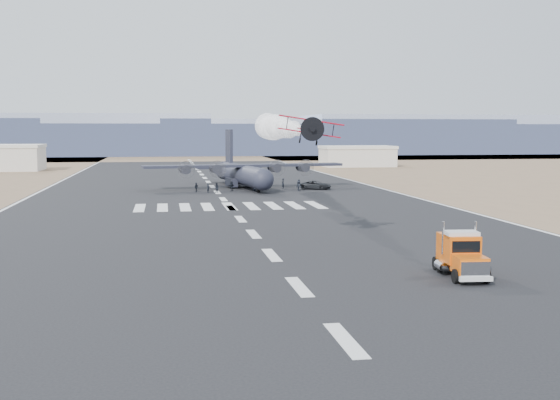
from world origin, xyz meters
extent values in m
plane|color=black|center=(0.00, 0.00, 0.00)|extent=(500.00, 500.00, 0.00)
cube|color=brown|center=(0.00, 230.00, 0.00)|extent=(500.00, 80.00, 0.00)
cube|color=#8A95AF|center=(-65.00, 260.00, 8.50)|extent=(150.00, 50.00, 17.00)
cube|color=#8A95AF|center=(0.00, 260.00, 6.50)|extent=(150.00, 50.00, 13.00)
cube|color=#8A95AF|center=(65.00, 260.00, 7.50)|extent=(150.00, 50.00, 15.00)
cube|color=#8A95AF|center=(130.00, 260.00, 8.50)|extent=(150.00, 50.00, 17.00)
cube|color=beige|center=(46.00, 150.00, 2.60)|extent=(20.00, 12.00, 5.20)
cube|color=beige|center=(46.00, 150.00, 5.50)|extent=(20.50, 12.50, 0.80)
cube|color=black|center=(11.99, 2.20, 0.50)|extent=(1.58, 6.19, 0.23)
cube|color=red|center=(11.73, -0.49, 1.22)|extent=(2.27, 2.35, 1.17)
cube|color=silver|center=(11.62, -1.61, 1.13)|extent=(1.99, 0.33, 0.99)
cube|color=silver|center=(11.60, -1.79, 0.50)|extent=(2.27, 0.49, 0.32)
cube|color=red|center=(11.88, 1.12, 1.98)|extent=(2.40, 1.83, 1.98)
cube|color=black|center=(11.81, 0.36, 2.30)|extent=(1.98, 0.30, 0.81)
cube|color=silver|center=(11.91, 1.39, 3.02)|extent=(2.38, 1.65, 0.45)
cube|color=red|center=(12.04, 2.74, 1.71)|extent=(2.42, 2.01, 2.34)
cylinder|color=black|center=(10.66, -0.75, 0.50)|extent=(0.45, 1.02, 0.99)
cylinder|color=black|center=(12.72, -0.95, 0.50)|extent=(0.45, 1.02, 0.99)
cylinder|color=black|center=(11.02, 3.02, 0.50)|extent=(0.45, 1.02, 0.99)
cylinder|color=black|center=(13.09, 2.82, 0.50)|extent=(0.45, 1.02, 0.99)
cylinder|color=black|center=(11.11, 3.91, 0.50)|extent=(0.45, 1.02, 0.99)
cylinder|color=black|center=(13.17, 3.71, 0.50)|extent=(0.45, 1.02, 0.99)
cylinder|color=#B70C21|center=(4.44, 18.22, 10.41)|extent=(1.11, 4.84, 0.86)
sphere|color=black|center=(4.45, 18.41, 10.74)|extent=(0.67, 0.67, 0.67)
cylinder|color=black|center=(4.32, 15.92, 10.41)|extent=(0.99, 0.62, 0.96)
cylinder|color=black|center=(4.30, 15.58, 10.41)|extent=(2.11, 0.14, 2.11)
cube|color=#B70C21|center=(4.42, 17.84, 10.07)|extent=(5.75, 1.25, 0.97)
cube|color=#B70C21|center=(4.40, 17.55, 11.22)|extent=(5.94, 1.26, 1.00)
cube|color=#B70C21|center=(4.55, 20.43, 10.89)|extent=(0.14, 0.87, 0.96)
cube|color=#B70C21|center=(4.55, 20.43, 10.41)|extent=(1.95, 0.77, 0.08)
cylinder|color=black|center=(3.63, 17.49, 9.25)|extent=(0.14, 0.43, 0.42)
cylinder|color=black|center=(5.17, 17.41, 9.25)|extent=(0.14, 0.43, 0.42)
sphere|color=white|center=(4.56, 20.62, 10.41)|extent=(0.67, 0.67, 0.67)
sphere|color=white|center=(4.68, 22.92, 10.43)|extent=(0.88, 0.88, 0.88)
sphere|color=white|center=(4.79, 25.23, 10.46)|extent=(1.08, 1.08, 1.08)
sphere|color=white|center=(4.91, 27.53, 10.49)|extent=(1.29, 1.29, 1.29)
sphere|color=white|center=(5.03, 29.83, 10.52)|extent=(1.49, 1.49, 1.49)
sphere|color=white|center=(5.15, 32.14, 10.55)|extent=(1.70, 1.70, 1.70)
sphere|color=white|center=(5.26, 34.44, 10.58)|extent=(1.90, 1.90, 1.90)
sphere|color=white|center=(5.38, 36.74, 10.61)|extent=(2.11, 2.11, 2.11)
sphere|color=white|center=(5.50, 39.05, 10.64)|extent=(2.31, 2.31, 2.31)
sphere|color=white|center=(5.61, 41.35, 10.67)|extent=(2.52, 2.52, 2.52)
sphere|color=white|center=(5.73, 43.65, 10.69)|extent=(2.72, 2.72, 2.72)
sphere|color=white|center=(5.85, 45.95, 10.72)|extent=(2.93, 2.93, 2.93)
sphere|color=white|center=(5.96, 48.26, 10.75)|extent=(3.13, 3.13, 3.13)
sphere|color=white|center=(6.08, 50.56, 10.78)|extent=(3.34, 3.34, 3.34)
sphere|color=white|center=(6.20, 52.86, 10.81)|extent=(3.54, 3.54, 3.54)
sphere|color=white|center=(6.31, 55.17, 10.84)|extent=(3.75, 3.75, 3.75)
cylinder|color=black|center=(5.34, 80.37, 2.35)|extent=(7.16, 25.55, 3.61)
sphere|color=black|center=(7.13, 67.85, 2.35)|extent=(3.61, 3.61, 3.61)
cone|color=black|center=(3.55, 92.89, 2.35)|extent=(4.34, 5.88, 3.61)
cube|color=black|center=(5.47, 79.48, 4.06)|extent=(36.30, 8.88, 0.45)
cylinder|color=black|center=(-5.20, 77.49, 3.61)|extent=(2.10, 3.63, 1.63)
cylinder|color=#3F3F44|center=(-4.94, 75.70, 3.61)|extent=(3.05, 0.48, 3.07)
cylinder|color=black|center=(0.17, 78.26, 3.61)|extent=(2.10, 3.63, 1.63)
cylinder|color=#3F3F44|center=(0.42, 76.47, 3.61)|extent=(3.05, 0.48, 3.07)
cylinder|color=black|center=(10.90, 79.80, 3.61)|extent=(2.10, 3.63, 1.63)
cylinder|color=#3F3F44|center=(11.15, 78.01, 3.61)|extent=(3.05, 0.48, 3.07)
cylinder|color=black|center=(16.26, 80.57, 3.61)|extent=(2.10, 3.63, 1.63)
cylinder|color=#3F3F44|center=(16.52, 78.78, 3.61)|extent=(3.05, 0.48, 3.07)
cube|color=black|center=(3.80, 91.10, 6.86)|extent=(1.11, 4.10, 7.23)
cube|color=black|center=(3.74, 91.55, 3.07)|extent=(12.90, 4.47, 0.32)
cube|color=black|center=(3.24, 80.98, 0.99)|extent=(1.84, 5.52, 1.45)
cylinder|color=black|center=(3.24, 80.98, 0.50)|extent=(0.59, 1.05, 0.99)
cube|color=black|center=(7.18, 81.55, 0.99)|extent=(1.84, 5.52, 1.45)
cylinder|color=black|center=(7.18, 81.55, 0.50)|extent=(0.59, 1.05, 0.99)
cylinder|color=black|center=(6.75, 70.54, 0.41)|extent=(0.47, 0.86, 0.81)
imported|color=black|center=(17.55, 75.19, 0.74)|extent=(5.88, 4.76, 1.49)
imported|color=black|center=(12.12, 77.76, 0.91)|extent=(0.75, 0.82, 1.82)
imported|color=black|center=(-0.17, 70.54, 0.84)|extent=(0.94, 0.91, 1.67)
imported|color=black|center=(14.03, 72.78, 0.86)|extent=(1.10, 1.19, 1.72)
imported|color=black|center=(-3.42, 73.10, 0.80)|extent=(0.94, 1.04, 1.60)
imported|color=black|center=(6.45, 73.28, 0.78)|extent=(0.89, 0.82, 1.56)
imported|color=black|center=(2.59, 74.10, 0.84)|extent=(1.47, 1.46, 1.68)
imported|color=black|center=(-1.53, 71.52, 0.81)|extent=(0.70, 0.74, 1.61)
imported|color=black|center=(14.43, 74.65, 0.90)|extent=(0.76, 0.99, 1.81)
camera|label=1|loc=(-8.69, -44.74, 10.31)|focal=45.00mm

